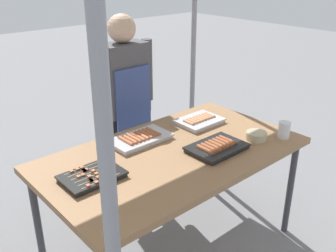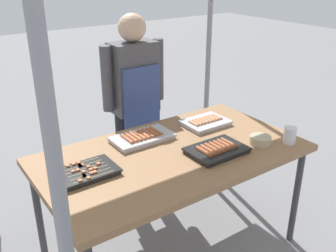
{
  "view_description": "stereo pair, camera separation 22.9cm",
  "coord_description": "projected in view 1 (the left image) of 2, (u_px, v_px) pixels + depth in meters",
  "views": [
    {
      "loc": [
        -1.39,
        -1.53,
        1.82
      ],
      "look_at": [
        0.0,
        0.05,
        0.9
      ],
      "focal_mm": 40.99,
      "sensor_mm": 36.0,
      "label": 1
    },
    {
      "loc": [
        -1.21,
        -1.67,
        1.82
      ],
      "look_at": [
        0.0,
        0.05,
        0.9
      ],
      "focal_mm": 40.99,
      "sensor_mm": 36.0,
      "label": 2
    }
  ],
  "objects": [
    {
      "name": "ground_plane",
      "position": [
        173.0,
        249.0,
        2.62
      ],
      "size": [
        18.0,
        18.0,
        0.0
      ],
      "primitive_type": "plane",
      "color": "slate"
    },
    {
      "name": "stall_table",
      "position": [
        173.0,
        159.0,
        2.34
      ],
      "size": [
        1.6,
        0.9,
        0.75
      ],
      "color": "#9E724C",
      "rests_on": "ground"
    },
    {
      "name": "tray_grilled_sausages",
      "position": [
        199.0,
        121.0,
        2.7
      ],
      "size": [
        0.31,
        0.24,
        0.05
      ],
      "color": "silver",
      "rests_on": "stall_table"
    },
    {
      "name": "tray_meat_skewers",
      "position": [
        92.0,
        176.0,
        2.01
      ],
      "size": [
        0.32,
        0.22,
        0.04
      ],
      "color": "black",
      "rests_on": "stall_table"
    },
    {
      "name": "tray_pork_links",
      "position": [
        140.0,
        138.0,
        2.43
      ],
      "size": [
        0.39,
        0.22,
        0.05
      ],
      "color": "silver",
      "rests_on": "stall_table"
    },
    {
      "name": "tray_spring_rolls",
      "position": [
        217.0,
        147.0,
        2.32
      ],
      "size": [
        0.35,
        0.25,
        0.05
      ],
      "color": "black",
      "rests_on": "stall_table"
    },
    {
      "name": "condiment_bowl",
      "position": [
        256.0,
        136.0,
        2.46
      ],
      "size": [
        0.13,
        0.13,
        0.05
      ],
      "primitive_type": "cylinder",
      "color": "#BFB28C",
      "rests_on": "stall_table"
    },
    {
      "name": "drink_cup_near_edge",
      "position": [
        284.0,
        130.0,
        2.47
      ],
      "size": [
        0.08,
        0.08,
        0.11
      ],
      "primitive_type": "cylinder",
      "color": "white",
      "rests_on": "stall_table"
    },
    {
      "name": "vendor_woman",
      "position": [
        125.0,
        98.0,
        2.87
      ],
      "size": [
        0.52,
        0.22,
        1.47
      ],
      "rotation": [
        0.0,
        0.0,
        3.14
      ],
      "color": "black",
      "rests_on": "ground"
    }
  ]
}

